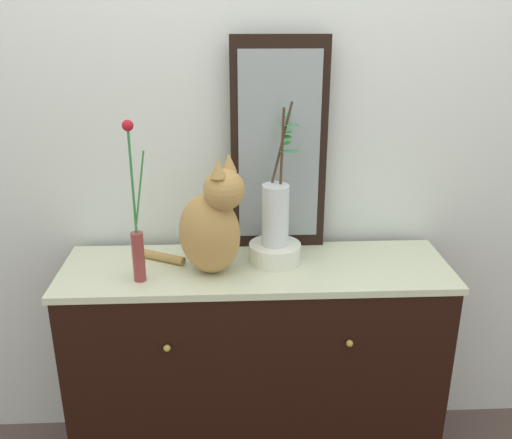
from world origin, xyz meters
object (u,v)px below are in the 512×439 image
Objects in this scene: vase_glass_clear at (276,210)px; sideboard at (256,368)px; cat_sitting at (212,224)px; mirror_leaning at (279,147)px; vase_slim_green at (137,236)px; bowl_porcelain at (275,252)px.

sideboard is at bearing -150.18° from vase_glass_clear.
sideboard is 3.28× the size of cat_sitting.
vase_glass_clear is (-0.02, -0.15, -0.20)m from mirror_leaning.
mirror_leaning reaches higher than vase_glass_clear.
vase_slim_green reaches higher than cat_sitting.
mirror_leaning is 0.25m from vase_glass_clear.
bowl_porcelain is at bearing 15.59° from vase_slim_green.
vase_glass_clear reaches higher than vase_slim_green.
mirror_leaning is at bearing 42.61° from cat_sitting.
cat_sitting is at bearing -165.66° from sideboard.
vase_glass_clear reaches higher than sideboard.
vase_slim_green is at bearing -164.25° from vase_glass_clear.
cat_sitting is at bearing -137.39° from mirror_leaning.
vase_glass_clear is at bearing 15.75° from vase_slim_green.
cat_sitting is 0.24m from vase_glass_clear.
sideboard is 2.71× the size of vase_glass_clear.
vase_slim_green is (-0.25, -0.05, -0.02)m from cat_sitting.
cat_sitting is 0.28m from bowl_porcelain.
bowl_porcelain is 0.37× the size of vase_glass_clear.
cat_sitting reaches higher than sideboard.
cat_sitting reaches higher than bowl_porcelain.
vase_slim_green is at bearing -168.01° from cat_sitting.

